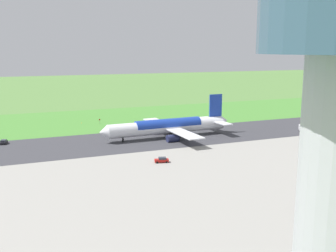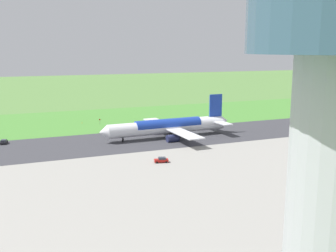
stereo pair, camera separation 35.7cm
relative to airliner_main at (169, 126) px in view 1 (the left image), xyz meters
name	(u,v)px [view 1 (the left image)]	position (x,y,z in m)	size (l,w,h in m)	color
ground_plane	(178,136)	(-4.05, 0.01, -4.35)	(800.00, 800.00, 0.00)	#547F3D
runway_asphalt	(178,136)	(-4.05, 0.01, -4.32)	(600.00, 34.58, 0.06)	#38383D
apron_concrete	(268,181)	(-4.05, 57.62, -4.33)	(440.00, 110.00, 0.05)	gray
grass_verge_foreground	(143,119)	(-4.05, -42.68, -4.33)	(600.00, 80.00, 0.04)	#478534
airliner_main	(169,126)	(0.00, 0.00, 0.00)	(54.09, 44.19, 15.88)	white
service_car_followme	(4,142)	(59.23, -12.23, -3.51)	(2.76, 4.51, 1.62)	black
service_truck_fuel	(302,128)	(-55.19, 10.95, -2.95)	(5.10, 6.07, 2.65)	silver
service_car_ops	(162,160)	(15.29, 31.41, -3.51)	(4.51, 2.78, 1.62)	#B21914
no_stopping_sign	(100,121)	(18.59, -38.13, -3.00)	(0.60, 0.10, 2.26)	slate
traffic_cone_orange	(82,123)	(25.94, -42.83, -4.08)	(0.40, 0.40, 0.55)	orange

